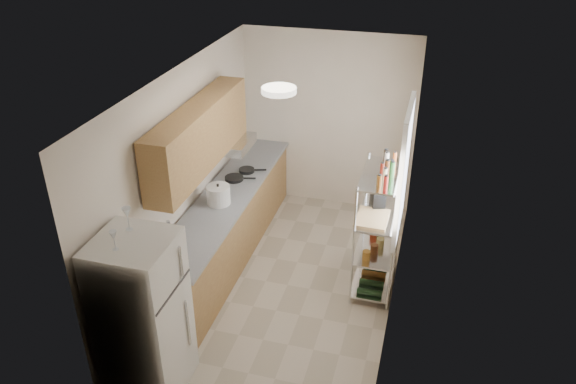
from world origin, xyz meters
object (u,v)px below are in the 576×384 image
refrigerator (143,317)px  frying_pan_large (234,178)px  rice_cooker (218,195)px  cutting_board (372,218)px  espresso_machine (378,197)px

refrigerator → frying_pan_large: refrigerator is taller
rice_cooker → frying_pan_large: bearing=93.3°
refrigerator → rice_cooker: bearing=91.4°
refrigerator → cutting_board: (1.81, 1.95, 0.20)m
espresso_machine → cutting_board: bearing=-111.4°
rice_cooker → cutting_board: 1.87m
frying_pan_large → cutting_board: bearing=-34.2°
frying_pan_large → cutting_board: 2.03m
refrigerator → cutting_board: refrigerator is taller
espresso_machine → frying_pan_large: bearing=150.1°
rice_cooker → cutting_board: bearing=-2.1°
frying_pan_large → rice_cooker: bearing=-100.7°
refrigerator → cutting_board: size_ratio=3.68×
cutting_board → espresso_machine: (0.02, 0.30, 0.11)m
frying_pan_large → espresso_machine: (1.92, -0.40, 0.22)m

